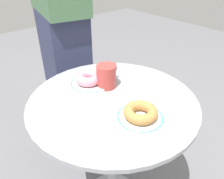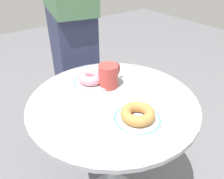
{
  "view_description": "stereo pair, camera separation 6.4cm",
  "coord_description": "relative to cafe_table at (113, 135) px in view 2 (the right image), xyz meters",
  "views": [
    {
      "loc": [
        0.56,
        -0.49,
        1.23
      ],
      "look_at": [
        -0.0,
        -0.0,
        0.76
      ],
      "focal_mm": 35.72,
      "sensor_mm": 36.0,
      "label": 1
    },
    {
      "loc": [
        0.6,
        -0.44,
        1.23
      ],
      "look_at": [
        -0.0,
        -0.0,
        0.76
      ],
      "focal_mm": 35.72,
      "sensor_mm": 36.0,
      "label": 2
    }
  ],
  "objects": [
    {
      "name": "plate_right",
      "position": [
        0.16,
        -0.01,
        0.2
      ],
      "size": [
        0.17,
        0.17,
        0.01
      ],
      "color": "white",
      "rests_on": "cafe_table"
    },
    {
      "name": "person_figure",
      "position": [
        -0.63,
        0.14,
        0.33
      ],
      "size": [
        0.49,
        0.31,
        1.71
      ],
      "color": "#2D3351",
      "rests_on": "ground"
    },
    {
      "name": "donut_old_fashioned",
      "position": [
        0.16,
        -0.01,
        0.23
      ],
      "size": [
        0.15,
        0.15,
        0.04
      ],
      "primitive_type": "torus",
      "rotation": [
        0.0,
        0.0,
        0.23
      ],
      "color": "#BC7F42",
      "rests_on": "plate_right"
    },
    {
      "name": "cafe_table",
      "position": [
        0.0,
        0.0,
        0.0
      ],
      "size": [
        0.69,
        0.69,
        0.71
      ],
      "color": "#999EA3",
      "rests_on": "ground"
    },
    {
      "name": "plate_left",
      "position": [
        -0.16,
        -0.0,
        0.2
      ],
      "size": [
        0.18,
        0.18,
        0.01
      ],
      "color": "white",
      "rests_on": "cafe_table"
    },
    {
      "name": "donut_pink_frosted",
      "position": [
        -0.16,
        -0.01,
        0.23
      ],
      "size": [
        0.15,
        0.15,
        0.04
      ],
      "primitive_type": "torus",
      "rotation": [
        0.0,
        0.0,
        2.72
      ],
      "color": "pink",
      "rests_on": "plate_left"
    },
    {
      "name": "coffee_mug",
      "position": [
        -0.1,
        0.05,
        0.25
      ],
      "size": [
        0.09,
        0.13,
        0.1
      ],
      "color": "#B73D38",
      "rests_on": "cafe_table"
    },
    {
      "name": "paper_napkin",
      "position": [
        -0.08,
        -0.18,
        0.2
      ],
      "size": [
        0.16,
        0.12,
        0.01
      ],
      "primitive_type": "cube",
      "rotation": [
        0.0,
        0.0,
        -0.1
      ],
      "color": "white",
      "rests_on": "cafe_table"
    }
  ]
}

